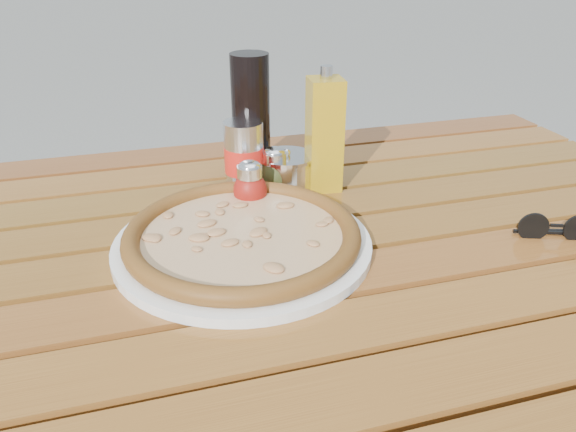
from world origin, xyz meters
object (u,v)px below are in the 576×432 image
object	(u,v)px
table	(292,284)
soda_can	(244,157)
plate	(243,244)
parmesan_tin	(287,171)
pizza	(242,235)
pepper_shaker	(250,186)
oregano_shaker	(275,171)
sunglasses	(555,229)
dark_bottle	(251,118)
olive_oil_cruet	(324,134)

from	to	relation	value
table	soda_can	distance (m)	0.24
plate	parmesan_tin	world-z (taller)	parmesan_tin
table	pizza	distance (m)	0.12
pepper_shaker	soda_can	xyz separation A→B (m)	(0.01, 0.08, 0.02)
oregano_shaker	sunglasses	bearing A→B (deg)	-37.84
table	dark_bottle	xyz separation A→B (m)	(-0.00, 0.25, 0.19)
plate	pepper_shaker	distance (m)	0.14
table	sunglasses	world-z (taller)	sunglasses
pepper_shaker	olive_oil_cruet	bearing A→B (deg)	17.44
pizza	dark_bottle	size ratio (longest dim) A/B	1.50
parmesan_tin	dark_bottle	bearing A→B (deg)	127.21
table	plate	distance (m)	0.11
pepper_shaker	dark_bottle	bearing A→B (deg)	75.55
pizza	pepper_shaker	distance (m)	0.13
plate	oregano_shaker	distance (m)	0.20
soda_can	sunglasses	bearing A→B (deg)	-36.97
table	oregano_shaker	world-z (taller)	oregano_shaker
pepper_shaker	parmesan_tin	bearing A→B (deg)	38.69
oregano_shaker	parmesan_tin	xyz separation A→B (m)	(0.02, 0.01, -0.01)
table	parmesan_tin	world-z (taller)	parmesan_tin
plate	olive_oil_cruet	bearing A→B (deg)	43.40
table	olive_oil_cruet	size ratio (longest dim) A/B	6.67
pepper_shaker	olive_oil_cruet	size ratio (longest dim) A/B	0.39
pizza	pepper_shaker	bearing A→B (deg)	72.35
table	pizza	bearing A→B (deg)	-177.58
parmesan_tin	sunglasses	bearing A→B (deg)	-41.37
sunglasses	dark_bottle	bearing A→B (deg)	157.90
pepper_shaker	parmesan_tin	size ratio (longest dim) A/B	0.68
pepper_shaker	dark_bottle	size ratio (longest dim) A/B	0.37
dark_bottle	sunglasses	xyz separation A→B (m)	(0.37, -0.35, -0.09)
olive_oil_cruet	pepper_shaker	bearing A→B (deg)	-162.56
pizza	soda_can	distance (m)	0.21
plate	sunglasses	size ratio (longest dim) A/B	3.28
parmesan_tin	plate	bearing A→B (deg)	-122.19
pizza	sunglasses	world-z (taller)	sunglasses
pepper_shaker	olive_oil_cruet	world-z (taller)	olive_oil_cruet
dark_bottle	soda_can	world-z (taller)	dark_bottle
table	plate	bearing A→B (deg)	-177.58
dark_bottle	olive_oil_cruet	distance (m)	0.13
oregano_shaker	soda_can	distance (m)	0.06
table	sunglasses	xyz separation A→B (m)	(0.37, -0.10, 0.09)
table	pepper_shaker	bearing A→B (deg)	105.12
dark_bottle	table	bearing A→B (deg)	-89.77
plate	pizza	bearing A→B (deg)	-56.31
table	pizza	xyz separation A→B (m)	(-0.07, -0.00, 0.10)
table	dark_bottle	bearing A→B (deg)	90.23
table	pepper_shaker	xyz separation A→B (m)	(-0.03, 0.12, 0.11)
dark_bottle	sunglasses	world-z (taller)	dark_bottle
pepper_shaker	soda_can	distance (m)	0.08
pizza	table	bearing A→B (deg)	2.42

